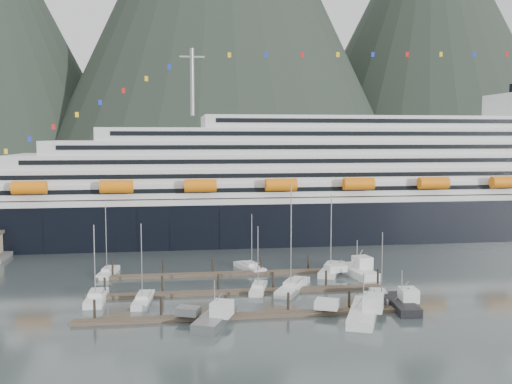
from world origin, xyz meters
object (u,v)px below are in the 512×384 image
Objects in this scene: sailboat_a at (96,298)px; sailboat_f at (250,268)px; sailboat_b at (143,300)px; trawler_b at (214,317)px; cruise_ship at (352,189)px; sailboat_g at (332,270)px; sailboat_h at (380,297)px; sailboat_c at (258,289)px; sailboat_d at (293,287)px; trawler_c at (362,311)px; trawler_d at (401,303)px; trawler_e at (356,270)px; sailboat_e at (108,273)px.

sailboat_f is (26.19, 18.21, -0.02)m from sailboat_a.
sailboat_b is 1.20× the size of trawler_b.
cruise_ship is 13.81× the size of sailboat_g.
sailboat_c is at bearing 76.79° from sailboat_h.
trawler_b is at bearing 117.17° from sailboat_h.
trawler_c is at bearing -130.12° from sailboat_d.
trawler_d is at bearing -102.10° from sailboat_a.
sailboat_d reaches higher than sailboat_h.
sailboat_f reaches higher than trawler_c.
trawler_d is at bearing -108.75° from sailboat_c.
trawler_e reaches higher than trawler_d.
cruise_ship reaches higher than sailboat_a.
sailboat_e reaches higher than trawler_d.
trawler_b is 27.98m from trawler_d.
sailboat_h is at bearing -102.86° from cruise_ship.
sailboat_h is at bearing 165.90° from trawler_e.
sailboat_g reaches higher than trawler_b.
sailboat_g is at bearing -86.57° from sailboat_e.
sailboat_g is 19.35m from sailboat_h.
trawler_e is (27.77, 24.69, 0.05)m from trawler_b.
sailboat_e reaches higher than trawler_c.
sailboat_h is at bearing -96.00° from sailboat_a.
sailboat_g is (33.93, 16.02, 0.04)m from sailboat_b.
sailboat_d is (31.24, 2.20, 0.04)m from sailboat_a.
sailboat_a is at bearing -136.81° from cruise_ship.
sailboat_c reaches higher than trawler_c.
sailboat_e reaches higher than sailboat_a.
trawler_d is (18.69, -28.46, 0.42)m from sailboat_f.
sailboat_h is at bearing 19.60° from trawler_d.
sailboat_h is at bearing -89.26° from sailboat_b.
sailboat_b is (-49.85, -55.53, -11.63)m from cruise_ship.
sailboat_f is 1.02× the size of sailboat_h.
sailboat_g reaches higher than trawler_d.
sailboat_b is 1.13× the size of sailboat_c.
sailboat_h is at bearing -93.40° from sailboat_d.
trawler_b is at bearing 143.55° from sailboat_f.
sailboat_f is 34.01m from trawler_c.
cruise_ship is 18.71× the size of sailboat_c.
sailboat_f is at bearing -54.43° from sailboat_a.
sailboat_f is at bearing -37.54° from sailboat_b.
sailboat_d is 17.26m from trawler_c.
sailboat_b is at bearing 94.52° from sailboat_h.
trawler_b is at bearing 102.67° from trawler_d.
trawler_e is at bearing -105.97° from cruise_ship.
cruise_ship is 18.76× the size of sailboat_f.
sailboat_h is 0.80× the size of trawler_c.
sailboat_c is at bearing -70.86° from sailboat_b.
cruise_ship is at bearing -3.37° from sailboat_h.
cruise_ship reaches higher than trawler_d.
sailboat_e is 0.97× the size of trawler_c.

